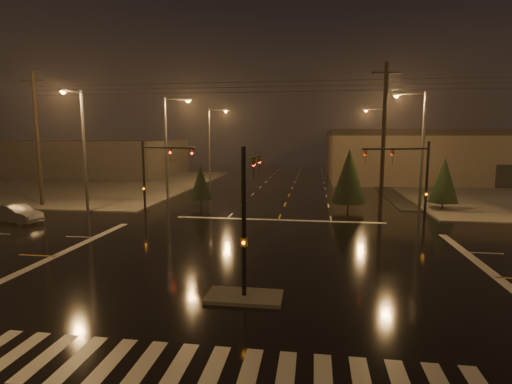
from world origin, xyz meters
TOP-DOWN VIEW (x-y plane):
  - ground at (0.00, 0.00)m, footprint 140.00×140.00m
  - sidewalk_nw at (-30.00, 30.00)m, footprint 36.00×36.00m
  - median_island at (0.00, -4.00)m, footprint 3.00×1.60m
  - crosswalk at (0.00, -9.00)m, footprint 15.00×2.60m
  - stop_bar_far at (0.00, 11.00)m, footprint 16.00×0.50m
  - commercial_block at (-35.00, 42.00)m, footprint 30.00×18.00m
  - signal_mast_median at (0.00, -3.07)m, footprint 0.25×4.59m
  - signal_mast_ne at (9.50, 10.14)m, footprint 4.84×1.86m
  - signal_mast_nw at (-9.50, 10.14)m, footprint 4.84×1.86m
  - streetlight_1 at (-11.18, 18.00)m, footprint 2.77×0.32m
  - streetlight_2 at (-11.18, 34.00)m, footprint 2.77×0.32m
  - streetlight_3 at (11.18, 16.00)m, footprint 2.77×0.32m
  - streetlight_4 at (11.18, 36.00)m, footprint 2.77×0.32m
  - streetlight_5 at (-16.00, 11.18)m, footprint 0.32×2.77m
  - utility_pole_0 at (-22.00, 14.00)m, footprint 2.20×0.32m
  - utility_pole_1 at (8.00, 14.00)m, footprint 2.20×0.32m
  - conifer_0 at (13.67, 17.10)m, footprint 2.47×2.47m
  - conifer_3 at (-7.43, 15.60)m, footprint 1.96×1.96m
  - conifer_4 at (5.57, 15.67)m, footprint 2.96×2.96m
  - car_crossing at (-19.06, 7.19)m, footprint 4.38×2.44m

SIDE VIEW (x-z plane):
  - ground at x=0.00m, z-range 0.00..0.00m
  - crosswalk at x=0.00m, z-range 0.00..0.01m
  - stop_bar_far at x=0.00m, z-range 0.00..0.01m
  - sidewalk_nw at x=-30.00m, z-range 0.00..0.12m
  - median_island at x=0.00m, z-range 0.00..0.15m
  - car_crossing at x=-19.06m, z-range 0.00..1.37m
  - conifer_3 at x=-7.43m, z-range 0.35..4.11m
  - conifer_0 at x=13.67m, z-range 0.35..4.90m
  - commercial_block at x=-35.00m, z-range 0.00..5.60m
  - conifer_4 at x=5.57m, z-range 0.35..5.67m
  - signal_mast_median at x=0.00m, z-range 0.75..6.75m
  - signal_mast_ne at x=9.50m, z-range 0.79..6.79m
  - signal_mast_nw at x=-9.50m, z-range 0.79..6.79m
  - streetlight_1 at x=-11.18m, z-range 0.80..10.80m
  - streetlight_2 at x=-11.18m, z-range 0.80..10.80m
  - streetlight_3 at x=11.18m, z-range 0.80..10.80m
  - streetlight_4 at x=11.18m, z-range 0.80..10.80m
  - streetlight_5 at x=-16.00m, z-range 0.80..10.80m
  - utility_pole_0 at x=-22.00m, z-range 0.13..12.13m
  - utility_pole_1 at x=8.00m, z-range 0.13..12.13m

